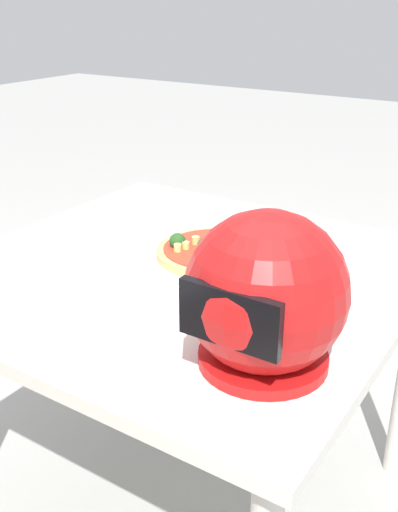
% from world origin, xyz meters
% --- Properties ---
extents(ground_plane, '(14.00, 14.00, 0.00)m').
position_xyz_m(ground_plane, '(0.00, 0.00, 0.00)').
color(ground_plane, '#9E9E99').
extents(dining_table, '(1.01, 0.98, 0.71)m').
position_xyz_m(dining_table, '(0.00, 0.00, 0.63)').
color(dining_table, beige).
rests_on(dining_table, ground).
extents(pizza_plate, '(0.34, 0.34, 0.01)m').
position_xyz_m(pizza_plate, '(-0.04, -0.07, 0.71)').
color(pizza_plate, white).
rests_on(pizza_plate, dining_table).
extents(pizza, '(0.28, 0.28, 0.05)m').
position_xyz_m(pizza, '(-0.04, -0.07, 0.73)').
color(pizza, tan).
rests_on(pizza, pizza_plate).
extents(motorcycle_helmet, '(0.27, 0.27, 0.27)m').
position_xyz_m(motorcycle_helmet, '(-0.33, 0.25, 0.84)').
color(motorcycle_helmet, '#B21414').
rests_on(motorcycle_helmet, dining_table).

